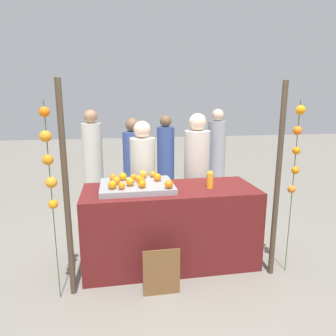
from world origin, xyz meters
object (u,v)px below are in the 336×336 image
object	(u,v)px
juice_bottle	(210,180)
orange_0	(157,177)
vendor_left	(143,187)
vendor_right	(196,181)
chalkboard_sign	(161,273)
stall_counter	(170,226)
orange_1	(130,182)

from	to	relation	value
juice_bottle	orange_0	bearing A→B (deg)	162.88
vendor_left	vendor_right	distance (m)	0.74
orange_0	chalkboard_sign	distance (m)	1.05
stall_counter	juice_bottle	bearing A→B (deg)	-7.96
orange_1	juice_bottle	xyz separation A→B (m)	(0.89, -0.03, -0.01)
orange_0	vendor_left	size ratio (longest dim) A/B	0.06
chalkboard_sign	stall_counter	bearing A→B (deg)	71.99
stall_counter	vendor_right	world-z (taller)	vendor_right
chalkboard_sign	vendor_left	size ratio (longest dim) A/B	0.30
orange_1	juice_bottle	size ratio (longest dim) A/B	0.47
juice_bottle	chalkboard_sign	xyz separation A→B (m)	(-0.64, -0.54, -0.76)
stall_counter	vendor_left	size ratio (longest dim) A/B	1.21
orange_1	juice_bottle	world-z (taller)	juice_bottle
orange_1	juice_bottle	distance (m)	0.89
stall_counter	orange_1	bearing A→B (deg)	-175.59
chalkboard_sign	vendor_left	world-z (taller)	vendor_left
chalkboard_sign	vendor_left	distance (m)	1.34
stall_counter	orange_0	world-z (taller)	orange_0
chalkboard_sign	orange_0	bearing A→B (deg)	84.73
juice_bottle	chalkboard_sign	bearing A→B (deg)	-139.83
orange_0	vendor_left	distance (m)	0.60
orange_1	vendor_right	xyz separation A→B (m)	(0.93, 0.71, -0.22)
juice_bottle	vendor_right	xyz separation A→B (m)	(0.04, 0.73, -0.20)
chalkboard_sign	vendor_left	xyz separation A→B (m)	(-0.05, 1.24, 0.52)
orange_0	orange_1	world-z (taller)	same
vendor_left	vendor_right	bearing A→B (deg)	2.78
stall_counter	orange_1	distance (m)	0.71
juice_bottle	chalkboard_sign	distance (m)	1.13
stall_counter	juice_bottle	world-z (taller)	juice_bottle
vendor_right	stall_counter	bearing A→B (deg)	-125.78
chalkboard_sign	vendor_right	world-z (taller)	vendor_right
chalkboard_sign	juice_bottle	bearing A→B (deg)	40.17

